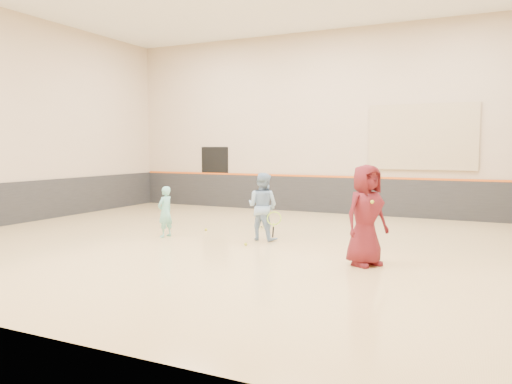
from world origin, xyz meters
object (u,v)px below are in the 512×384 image
at_px(young_man, 366,215).
at_px(girl, 165,212).
at_px(instructor, 263,206).
at_px(spare_racket, 262,225).

bearing_deg(young_man, girl, 114.37).
xyz_separation_m(instructor, spare_racket, (-0.77, 1.65, -0.72)).
height_order(girl, young_man, young_man).
height_order(girl, spare_racket, girl).
distance_m(girl, spare_racket, 2.82).
bearing_deg(girl, young_man, 86.91).
bearing_deg(girl, spare_racket, 152.53).
distance_m(young_man, spare_racket, 4.83).
bearing_deg(girl, instructor, 112.05).
bearing_deg(spare_racket, young_man, -41.47).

